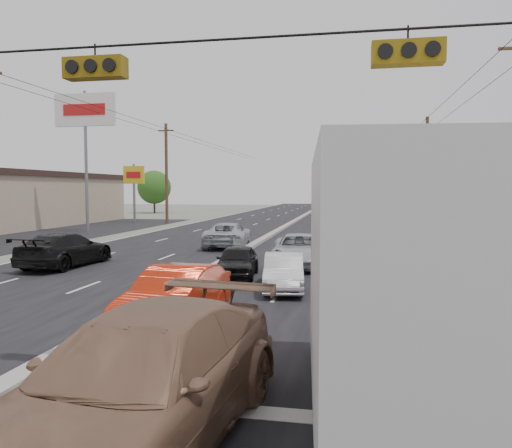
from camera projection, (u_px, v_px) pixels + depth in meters
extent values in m
plane|color=#606356|center=(25.00, 381.00, 8.94)|extent=(200.00, 200.00, 0.00)
cube|color=black|center=(274.00, 234.00, 38.35)|extent=(20.00, 160.00, 0.02)
cube|color=gray|center=(274.00, 233.00, 38.34)|extent=(0.50, 160.00, 0.20)
cube|color=black|center=(35.00, 236.00, 36.59)|extent=(10.00, 42.00, 0.02)
cylinder|color=#422D1E|center=(166.00, 174.00, 50.11)|extent=(0.30, 0.30, 10.00)
cube|color=#422D1E|center=(166.00, 131.00, 49.81)|extent=(1.60, 0.12, 0.12)
cylinder|color=#422D1E|center=(426.00, 172.00, 45.49)|extent=(0.30, 0.30, 10.00)
cube|color=#422D1E|center=(427.00, 125.00, 45.19)|extent=(1.60, 0.12, 0.12)
cylinder|color=black|center=(14.00, 51.00, 8.54)|extent=(25.00, 0.04, 0.04)
cube|color=#72590C|center=(95.00, 68.00, 8.28)|extent=(1.05, 0.30, 0.35)
cube|color=#72590C|center=(408.00, 53.00, 7.36)|extent=(1.05, 0.30, 0.35)
cylinder|color=slate|center=(86.00, 163.00, 38.69)|extent=(0.24, 0.24, 11.00)
cube|color=silver|center=(85.00, 110.00, 38.40)|extent=(5.00, 0.25, 2.50)
cylinder|color=slate|center=(134.00, 194.00, 50.90)|extent=(0.24, 0.24, 6.00)
cube|color=gold|center=(134.00, 175.00, 50.77)|extent=(2.20, 0.25, 1.80)
cylinder|color=#382619|center=(154.00, 206.00, 71.75)|extent=(0.28, 0.28, 2.16)
sphere|color=#234C14|center=(154.00, 187.00, 71.57)|extent=(4.80, 4.80, 4.80)
cylinder|color=#382619|center=(444.00, 211.00, 50.19)|extent=(0.28, 0.28, 2.52)
sphere|color=#234C14|center=(445.00, 180.00, 49.98)|extent=(5.60, 5.60, 5.60)
cylinder|color=#382619|center=(420.00, 203.00, 74.50)|extent=(0.28, 0.28, 2.88)
sphere|color=#234C14|center=(421.00, 179.00, 74.25)|extent=(6.40, 6.40, 6.40)
cube|color=black|center=(410.00, 403.00, 6.89)|extent=(3.16, 7.82, 0.27)
cube|color=beige|center=(429.00, 282.00, 5.89)|extent=(3.19, 5.66, 3.05)
cube|color=beige|center=(381.00, 298.00, 9.59)|extent=(2.79, 2.29, 1.96)
cylinder|color=black|center=(321.00, 344.00, 9.49)|extent=(0.41, 1.01, 0.98)
cylinder|color=black|center=(445.00, 348.00, 9.26)|extent=(0.41, 1.01, 0.98)
imported|color=#8C654C|center=(141.00, 383.00, 6.60)|extent=(3.17, 6.33, 1.76)
imported|color=#B6230B|center=(176.00, 297.00, 12.56)|extent=(1.83, 4.55, 1.47)
imported|color=black|center=(237.00, 262.00, 19.40)|extent=(1.85, 3.82, 1.26)
imported|color=silver|center=(284.00, 272.00, 16.97)|extent=(1.74, 3.84, 1.22)
imported|color=#B1B5BA|center=(299.00, 251.00, 22.20)|extent=(2.86, 5.33, 1.42)
imported|color=navy|center=(395.00, 283.00, 14.29)|extent=(2.81, 5.53, 1.54)
imported|color=maroon|center=(413.00, 258.00, 19.39)|extent=(2.36, 4.72, 1.55)
imported|color=black|center=(66.00, 250.00, 22.12)|extent=(2.40, 5.31, 1.51)
imported|color=#ACAEB4|center=(228.00, 235.00, 29.49)|extent=(3.00, 5.49, 1.46)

